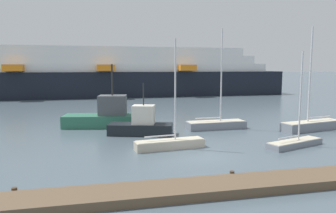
# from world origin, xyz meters

# --- Properties ---
(ground_plane) EXTENTS (600.00, 600.00, 0.00)m
(ground_plane) POSITION_xyz_m (0.00, 0.00, 0.00)
(ground_plane) COLOR #4C5B66
(dock_pier) EXTENTS (25.50, 2.27, 0.52)m
(dock_pier) POSITION_xyz_m (0.00, -5.58, 0.22)
(dock_pier) COLOR brown
(dock_pier) RESTS_ON ground_plane
(sailboat_0) EXTENTS (4.98, 2.67, 6.86)m
(sailboat_0) POSITION_xyz_m (7.42, 1.21, 0.34)
(sailboat_0) COLOR gray
(sailboat_0) RESTS_ON ground_plane
(sailboat_1) EXTENTS (5.59, 1.85, 9.20)m
(sailboat_1) POSITION_xyz_m (4.28, 8.82, 0.47)
(sailboat_1) COLOR gray
(sailboat_1) RESTS_ON ground_plane
(sailboat_2) EXTENTS (6.46, 2.78, 9.25)m
(sailboat_2) POSITION_xyz_m (12.58, 6.33, 0.52)
(sailboat_2) COLOR gray
(sailboat_2) RESTS_ON ground_plane
(sailboat_3) EXTENTS (5.08, 1.68, 7.68)m
(sailboat_3) POSITION_xyz_m (-1.60, 2.56, 0.43)
(sailboat_3) COLOR #BCB29E
(sailboat_3) RESTS_ON ground_plane
(fishing_boat_0) EXTENTS (5.71, 3.39, 4.41)m
(fishing_boat_0) POSITION_xyz_m (-2.90, 7.68, 0.86)
(fishing_boat_0) COLOR black
(fishing_boat_0) RESTS_ON ground_plane
(fishing_boat_1) EXTENTS (8.77, 4.06, 5.99)m
(fishing_boat_1) POSITION_xyz_m (-5.38, 11.99, 1.00)
(fishing_boat_1) COLOR #2D6B51
(fishing_boat_1) RESTS_ON ground_plane
(cruise_ship) EXTENTS (87.15, 14.81, 13.83)m
(cruise_ship) POSITION_xyz_m (-12.65, 46.09, 4.37)
(cruise_ship) COLOR black
(cruise_ship) RESTS_ON ground_plane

